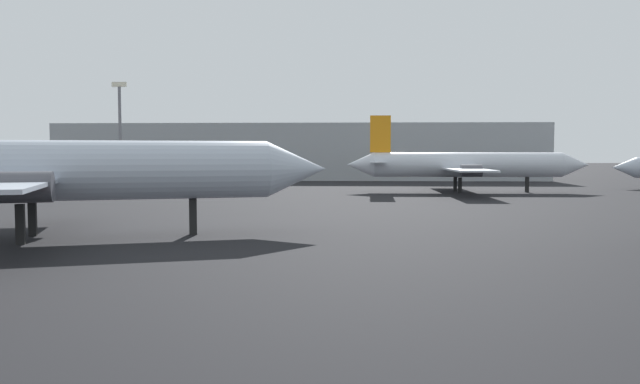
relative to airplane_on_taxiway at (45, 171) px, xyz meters
The scene contains 4 objects.
airplane_on_taxiway is the anchor object (origin of this frame).
airplane_far_left 57.19m from the airplane_on_taxiway, 54.12° to the left, with size 31.69×26.94×10.10m.
light_mast_left 70.23m from the airplane_on_taxiway, 106.89° to the left, with size 2.40×0.50×17.00m.
terminal_building 89.58m from the airplane_on_taxiway, 84.48° to the left, with size 92.54×23.28×10.65m, color #999EA3.
Camera 1 is at (-2.32, -7.42, 5.31)m, focal length 35.17 mm.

